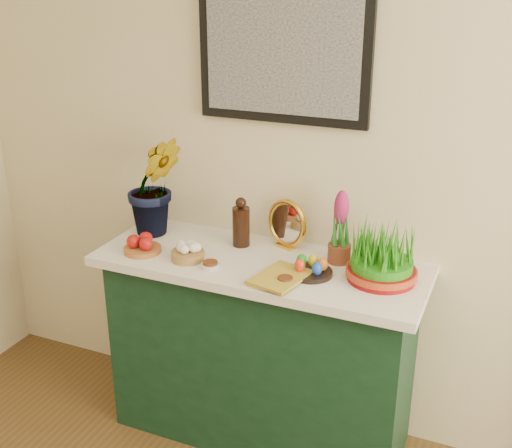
{
  "coord_description": "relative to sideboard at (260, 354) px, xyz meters",
  "views": [
    {
      "loc": [
        0.56,
        -0.25,
        2.03
      ],
      "look_at": [
        -0.4,
        1.95,
        1.07
      ],
      "focal_mm": 45.0,
      "sensor_mm": 36.0,
      "label": 1
    }
  ],
  "objects": [
    {
      "name": "apple_bowl",
      "position": [
        -0.5,
        -0.13,
        0.5
      ],
      "size": [
        0.2,
        0.2,
        0.08
      ],
      "color": "#A1602D",
      "rests_on": "tablecloth"
    },
    {
      "name": "book",
      "position": [
        0.06,
        -0.13,
        0.48
      ],
      "size": [
        0.21,
        0.26,
        0.03
      ],
      "primitive_type": "imported",
      "rotation": [
        0.0,
        0.0,
        -0.22
      ],
      "color": "gold",
      "rests_on": "tablecloth"
    },
    {
      "name": "wheatgrass_sabzeh",
      "position": [
        0.51,
        0.02,
        0.56
      ],
      "size": [
        0.28,
        0.28,
        0.23
      ],
      "color": "maroon",
      "rests_on": "tablecloth"
    },
    {
      "name": "mirror",
      "position": [
        0.05,
        0.17,
        0.57
      ],
      "size": [
        0.22,
        0.13,
        0.22
      ],
      "color": "gold",
      "rests_on": "tablecloth"
    },
    {
      "name": "sideboard",
      "position": [
        0.0,
        0.0,
        0.0
      ],
      "size": [
        1.3,
        0.45,
        0.85
      ],
      "primitive_type": "cube",
      "color": "#13351E",
      "rests_on": "ground"
    },
    {
      "name": "egg_plate",
      "position": [
        0.24,
        -0.05,
        0.49
      ],
      "size": [
        0.22,
        0.22,
        0.07
      ],
      "color": "black",
      "rests_on": "tablecloth"
    },
    {
      "name": "tablecloth",
      "position": [
        0.0,
        0.0,
        0.45
      ],
      "size": [
        1.4,
        0.55,
        0.04
      ],
      "primitive_type": "cube",
      "color": "white",
      "rests_on": "sideboard"
    },
    {
      "name": "hyacinth_green",
      "position": [
        -0.55,
        0.08,
        0.77
      ],
      "size": [
        0.4,
        0.39,
        0.61
      ],
      "primitive_type": "imported",
      "rotation": [
        0.0,
        0.0,
        0.7
      ],
      "color": "#2A7C26",
      "rests_on": "tablecloth"
    },
    {
      "name": "vinegar_cruet",
      "position": [
        -0.14,
        0.11,
        0.56
      ],
      "size": [
        0.08,
        0.08,
        0.22
      ],
      "color": "black",
      "rests_on": "tablecloth"
    },
    {
      "name": "spice_dish_right",
      "position": [
        0.17,
        -0.17,
        0.48
      ],
      "size": [
        0.07,
        0.07,
        0.03
      ],
      "color": "silver",
      "rests_on": "tablecloth"
    },
    {
      "name": "hyacinth_pink",
      "position": [
        0.31,
        0.11,
        0.61
      ],
      "size": [
        0.1,
        0.1,
        0.32
      ],
      "color": "brown",
      "rests_on": "tablecloth"
    },
    {
      "name": "garlic_basket",
      "position": [
        -0.28,
        -0.12,
        0.5
      ],
      "size": [
        0.18,
        0.18,
        0.08
      ],
      "color": "#AB7B45",
      "rests_on": "tablecloth"
    },
    {
      "name": "spice_dish_left",
      "position": [
        -0.16,
        -0.16,
        0.48
      ],
      "size": [
        0.08,
        0.08,
        0.03
      ],
      "color": "silver",
      "rests_on": "tablecloth"
    }
  ]
}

